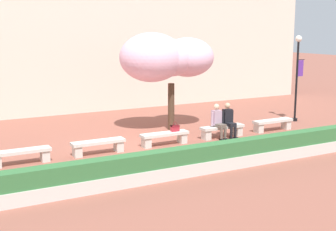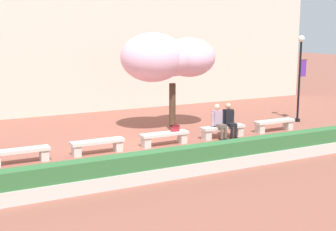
% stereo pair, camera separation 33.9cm
% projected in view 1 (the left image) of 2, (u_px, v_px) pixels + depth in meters
% --- Properties ---
extents(ground_plane, '(100.00, 100.00, 0.00)m').
position_uv_depth(ground_plane, '(133.00, 149.00, 15.76)').
color(ground_plane, '#8E5142').
extents(stone_bench_near_west, '(1.76, 0.42, 0.45)m').
position_uv_depth(stone_bench_near_west, '(21.00, 155.00, 13.99)').
color(stone_bench_near_west, beige).
rests_on(stone_bench_near_west, ground).
extents(stone_bench_center, '(1.76, 0.42, 0.45)m').
position_uv_depth(stone_bench_center, '(98.00, 145.00, 15.13)').
color(stone_bench_center, beige).
rests_on(stone_bench_center, ground).
extents(stone_bench_near_east, '(1.76, 0.42, 0.45)m').
position_uv_depth(stone_bench_near_east, '(165.00, 137.00, 16.28)').
color(stone_bench_near_east, beige).
rests_on(stone_bench_near_east, ground).
extents(stone_bench_east_end, '(1.76, 0.42, 0.45)m').
position_uv_depth(stone_bench_east_end, '(222.00, 130.00, 17.42)').
color(stone_bench_east_end, beige).
rests_on(stone_bench_east_end, ground).
extents(stone_bench_far_east, '(1.76, 0.42, 0.45)m').
position_uv_depth(stone_bench_far_east, '(273.00, 123.00, 18.57)').
color(stone_bench_far_east, beige).
rests_on(stone_bench_far_east, ground).
extents(person_seated_left, '(0.51, 0.71, 1.29)m').
position_uv_depth(person_seated_left, '(218.00, 120.00, 17.19)').
color(person_seated_left, black).
rests_on(person_seated_left, ground).
extents(person_seated_right, '(0.51, 0.68, 1.29)m').
position_uv_depth(person_seated_right, '(229.00, 119.00, 17.42)').
color(person_seated_right, black).
rests_on(person_seated_right, ground).
extents(handbag, '(0.30, 0.15, 0.34)m').
position_uv_depth(handbag, '(175.00, 128.00, 16.42)').
color(handbag, '#A3232D').
rests_on(handbag, stone_bench_near_east).
extents(cherry_tree_main, '(3.92, 2.31, 3.87)m').
position_uv_depth(cherry_tree_main, '(167.00, 58.00, 18.34)').
color(cherry_tree_main, '#473323').
rests_on(cherry_tree_main, ground).
extents(lamp_post_with_banner, '(0.54, 0.28, 3.72)m').
position_uv_depth(lamp_post_with_banner, '(297.00, 70.00, 20.18)').
color(lamp_post_with_banner, black).
rests_on(lamp_post_with_banner, ground).
extents(planter_hedge_foreground, '(18.78, 0.50, 0.80)m').
position_uv_depth(planter_hedge_foreground, '(182.00, 162.00, 12.86)').
color(planter_hedge_foreground, beige).
rests_on(planter_hedge_foreground, ground).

